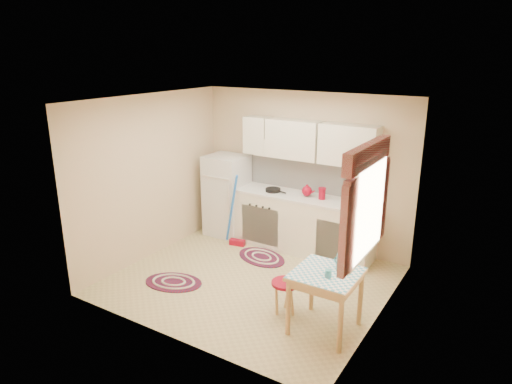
{
  "coord_description": "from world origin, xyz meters",
  "views": [
    {
      "loc": [
        3.09,
        -4.86,
        3.09
      ],
      "look_at": [
        -0.07,
        0.25,
        1.22
      ],
      "focal_mm": 32.0,
      "sensor_mm": 36.0,
      "label": 1
    }
  ],
  "objects_px": {
    "fridge": "(227,195)",
    "base_cabinets": "(303,225)",
    "table": "(325,302)",
    "stool": "(285,297)"
  },
  "relations": [
    {
      "from": "fridge",
      "to": "base_cabinets",
      "type": "bearing_deg",
      "value": 1.98
    },
    {
      "from": "fridge",
      "to": "table",
      "type": "distance_m",
      "value": 3.21
    },
    {
      "from": "base_cabinets",
      "to": "stool",
      "type": "relative_size",
      "value": 5.36
    },
    {
      "from": "table",
      "to": "stool",
      "type": "relative_size",
      "value": 1.71
    },
    {
      "from": "fridge",
      "to": "table",
      "type": "relative_size",
      "value": 1.94
    },
    {
      "from": "fridge",
      "to": "stool",
      "type": "xyz_separation_m",
      "value": [
        2.08,
        -1.73,
        -0.49
      ]
    },
    {
      "from": "base_cabinets",
      "to": "table",
      "type": "xyz_separation_m",
      "value": [
        1.18,
        -1.85,
        -0.08
      ]
    },
    {
      "from": "base_cabinets",
      "to": "stool",
      "type": "distance_m",
      "value": 1.9
    },
    {
      "from": "table",
      "to": "fridge",
      "type": "bearing_deg",
      "value": 145.65
    },
    {
      "from": "table",
      "to": "stool",
      "type": "bearing_deg",
      "value": 172.4
    }
  ]
}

